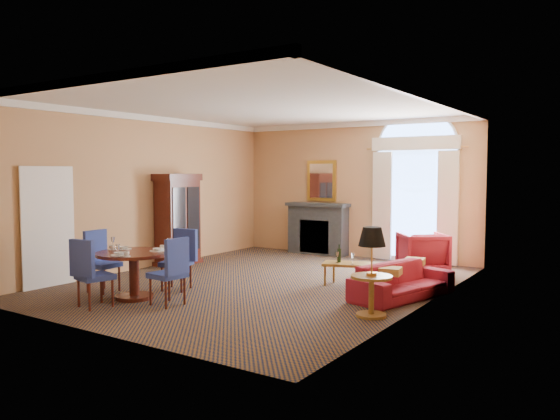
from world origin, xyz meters
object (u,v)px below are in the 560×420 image
Objects in this scene: coffee_table at (346,264)px; side_table at (372,260)px; dining_table at (134,264)px; armchair at (422,253)px; armoire at (178,221)px; sofa at (402,281)px.

side_table is at bearing -72.45° from coffee_table.
dining_table is 1.34× the size of armchair.
side_table reaches higher than coffee_table.
sofa is at bearing -3.92° from armoire.
armoire is 5.58m from side_table.
armchair is at bearing 22.30° from armoire.
armoire is 3.28m from dining_table.
side_table is at bearing 60.68° from armchair.
coffee_table is at bearing 91.31° from sofa.
armoire reaches higher than side_table.
armchair is 3.70m from side_table.
armoire reaches higher than coffee_table.
coffee_table is 2.04m from side_table.
coffee_table is (-1.14, 0.30, 0.12)m from sofa.
side_table is (0.52, -3.64, 0.39)m from armchair.
armoire is 1.05× the size of sofa.
dining_table is at bearing -150.72° from coffee_table.
armoire is 1.61× the size of side_table.
coffee_table is 0.76× the size of side_table.
armchair is 2.14m from coffee_table.
armchair reaches higher than sofa.
coffee_table is at bearing 34.25° from armchair.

